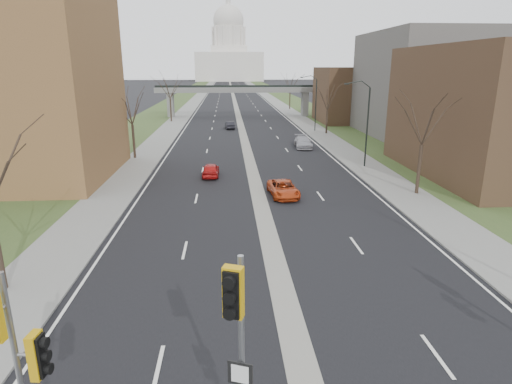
{
  "coord_description": "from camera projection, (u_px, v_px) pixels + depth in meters",
  "views": [
    {
      "loc": [
        -2.45,
        -10.72,
        10.09
      ],
      "look_at": [
        -0.97,
        11.04,
        3.69
      ],
      "focal_mm": 30.0,
      "sensor_mm": 36.0,
      "label": 1
    }
  ],
  "objects": [
    {
      "name": "road_surface",
      "position": [
        233.0,
        95.0,
        156.86
      ],
      "size": [
        20.0,
        600.0,
        0.01
      ],
      "primitive_type": "cube",
      "color": "black",
      "rests_on": "ground"
    },
    {
      "name": "median_strip",
      "position": [
        233.0,
        95.0,
        156.87
      ],
      "size": [
        1.2,
        600.0,
        0.02
      ],
      "primitive_type": "cube",
      "color": "gray",
      "rests_on": "ground"
    },
    {
      "name": "sidewalk_right",
      "position": [
        266.0,
        95.0,
        157.63
      ],
      "size": [
        4.0,
        600.0,
        0.12
      ],
      "primitive_type": "cube",
      "color": "gray",
      "rests_on": "ground"
    },
    {
      "name": "sidewalk_left",
      "position": [
        200.0,
        95.0,
        156.07
      ],
      "size": [
        4.0,
        600.0,
        0.12
      ],
      "primitive_type": "cube",
      "color": "gray",
      "rests_on": "ground"
    },
    {
      "name": "grass_verge_right",
      "position": [
        282.0,
        95.0,
        158.02
      ],
      "size": [
        8.0,
        600.0,
        0.1
      ],
      "primitive_type": "cube",
      "color": "#30441F",
      "rests_on": "ground"
    },
    {
      "name": "grass_verge_left",
      "position": [
        184.0,
        95.0,
        155.69
      ],
      "size": [
        8.0,
        600.0,
        0.1
      ],
      "primitive_type": "cube",
      "color": "#30441F",
      "rests_on": "ground"
    },
    {
      "name": "commercial_block_near",
      "position": [
        510.0,
        112.0,
        39.94
      ],
      "size": [
        16.0,
        20.0,
        12.0
      ],
      "primitive_type": "cube",
      "color": "#453020",
      "rests_on": "ground"
    },
    {
      "name": "commercial_block_mid",
      "position": [
        434.0,
        85.0,
        62.75
      ],
      "size": [
        18.0,
        22.0,
        15.0
      ],
      "primitive_type": "cube",
      "color": "#5E5B56",
      "rests_on": "ground"
    },
    {
      "name": "commercial_block_far",
      "position": [
        357.0,
        95.0,
        80.3
      ],
      "size": [
        14.0,
        14.0,
        10.0
      ],
      "primitive_type": "cube",
      "color": "#453020",
      "rests_on": "ground"
    },
    {
      "name": "pedestrian_bridge",
      "position": [
        238.0,
        93.0,
        88.49
      ],
      "size": [
        34.0,
        3.0,
        6.45
      ],
      "color": "slate",
      "rests_on": "ground"
    },
    {
      "name": "capitol",
      "position": [
        229.0,
        55.0,
        314.37
      ],
      "size": [
        48.0,
        42.0,
        55.75
      ],
      "color": "silver",
      "rests_on": "ground"
    },
    {
      "name": "streetlight_mid",
      "position": [
        361.0,
        99.0,
        42.65
      ],
      "size": [
        2.61,
        0.2,
        8.7
      ],
      "color": "black",
      "rests_on": "sidewalk_right"
    },
    {
      "name": "streetlight_far",
      "position": [
        311.0,
        87.0,
        67.55
      ],
      "size": [
        2.61,
        0.2,
        8.7
      ],
      "color": "black",
      "rests_on": "sidewalk_right"
    },
    {
      "name": "tree_left_b",
      "position": [
        131.0,
        103.0,
        47.05
      ],
      "size": [
        6.75,
        6.75,
        8.81
      ],
      "color": "#382B21",
      "rests_on": "sidewalk_left"
    },
    {
      "name": "tree_left_c",
      "position": [
        169.0,
        84.0,
        79.37
      ],
      "size": [
        7.65,
        7.65,
        9.99
      ],
      "color": "#382B21",
      "rests_on": "sidewalk_left"
    },
    {
      "name": "tree_right_a",
      "position": [
        425.0,
        113.0,
        33.3
      ],
      "size": [
        7.2,
        7.2,
        9.4
      ],
      "color": "#382B21",
      "rests_on": "sidewalk_right"
    },
    {
      "name": "tree_right_b",
      "position": [
        328.0,
        96.0,
        65.12
      ],
      "size": [
        6.3,
        6.3,
        8.22
      ],
      "color": "#382B21",
      "rests_on": "sidewalk_right"
    },
    {
      "name": "tree_right_c",
      "position": [
        290.0,
        80.0,
        103.07
      ],
      "size": [
        7.65,
        7.65,
        9.99
      ],
      "color": "#382B21",
      "rests_on": "sidewalk_right"
    },
    {
      "name": "signal_pole_left",
      "position": [
        16.0,
        349.0,
        10.2
      ],
      "size": [
        1.09,
        0.95,
        5.53
      ],
      "rotation": [
        0.0,
        0.0,
        -0.13
      ],
      "color": "gray",
      "rests_on": "ground"
    },
    {
      "name": "signal_pole_median",
      "position": [
        237.0,
        328.0,
        10.33
      ],
      "size": [
        0.81,
        0.97,
        5.79
      ],
      "rotation": [
        0.0,
        0.0,
        -0.35
      ],
      "color": "gray",
      "rests_on": "ground"
    },
    {
      "name": "car_left_near",
      "position": [
        211.0,
        170.0,
        40.74
      ],
      "size": [
        1.61,
        3.85,
        1.3
      ],
      "primitive_type": "imported",
      "rotation": [
        0.0,
        0.0,
        3.12
      ],
      "color": "#B61614",
      "rests_on": "ground"
    },
    {
      "name": "car_left_far",
      "position": [
        230.0,
        125.0,
        72.15
      ],
      "size": [
        1.73,
        3.9,
        1.24
      ],
      "primitive_type": "imported",
      "rotation": [
        0.0,
        0.0,
        3.25
      ],
      "color": "black",
      "rests_on": "ground"
    },
    {
      "name": "car_right_near",
      "position": [
        283.0,
        189.0,
        34.54
      ],
      "size": [
        2.44,
        4.67,
        1.26
      ],
      "primitive_type": "imported",
      "rotation": [
        0.0,
        0.0,
        0.08
      ],
      "color": "#B33913",
      "rests_on": "ground"
    },
    {
      "name": "car_right_mid",
      "position": [
        303.0,
        142.0,
        55.27
      ],
      "size": [
        2.31,
        5.12,
        1.46
      ],
      "primitive_type": "imported",
      "rotation": [
        0.0,
        0.0,
        -0.05
      ],
      "color": "#96959C",
      "rests_on": "ground"
    }
  ]
}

